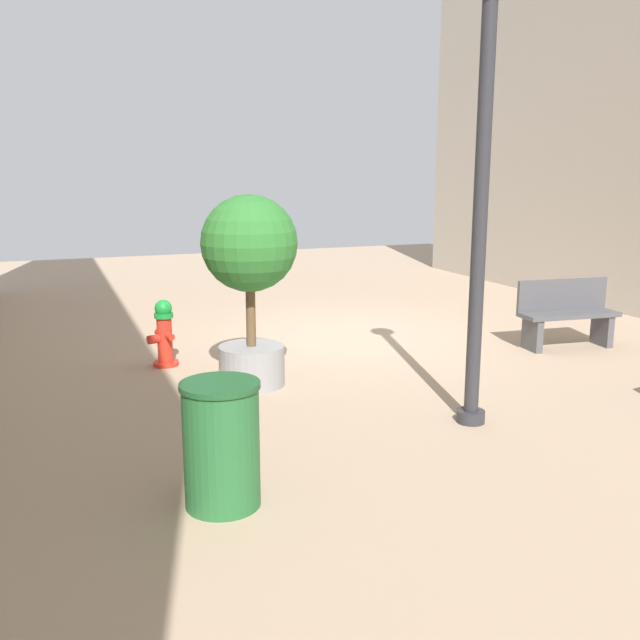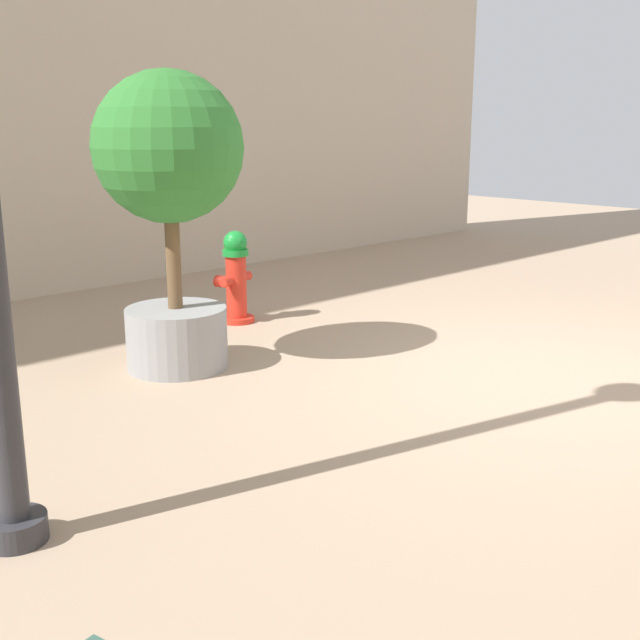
% 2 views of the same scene
% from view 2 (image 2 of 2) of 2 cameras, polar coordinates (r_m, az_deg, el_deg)
% --- Properties ---
extents(ground_plane, '(23.40, 23.40, 0.00)m').
position_cam_2_polar(ground_plane, '(6.06, 15.11, -3.97)').
color(ground_plane, tan).
extents(fire_hydrant, '(0.39, 0.42, 0.86)m').
position_cam_2_polar(fire_hydrant, '(7.39, -6.09, 3.11)').
color(fire_hydrant, red).
rests_on(fire_hydrant, ground_plane).
extents(planter_tree, '(1.09, 1.09, 2.19)m').
position_cam_2_polar(planter_tree, '(5.92, -10.74, 9.71)').
color(planter_tree, gray).
rests_on(planter_tree, ground_plane).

